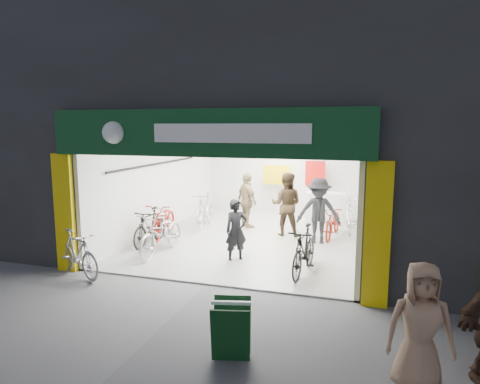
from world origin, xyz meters
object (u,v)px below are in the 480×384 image
at_px(bike_right_front, 304,251).
at_px(pedestrian_near, 420,328).
at_px(bike_left_front, 162,233).
at_px(sandwich_board, 231,328).
at_px(parked_bike, 77,254).

bearing_deg(bike_right_front, pedestrian_near, -56.31).
distance_m(bike_left_front, pedestrian_near, 6.91).
bearing_deg(bike_right_front, sandwich_board, -90.74).
height_order(parked_bike, pedestrian_near, pedestrian_near).
bearing_deg(parked_bike, bike_left_front, -3.42).
relative_size(bike_left_front, sandwich_board, 2.55).
height_order(bike_right_front, parked_bike, bike_right_front).
bearing_deg(pedestrian_near, bike_right_front, 111.03).
bearing_deg(bike_right_front, parked_bike, -155.83).
bearing_deg(sandwich_board, bike_left_front, 114.15).
xyz_separation_m(bike_right_front, parked_bike, (-4.60, -1.51, -0.04)).
height_order(parked_bike, sandwich_board, parked_bike).
relative_size(bike_left_front, parked_bike, 1.25).
xyz_separation_m(bike_left_front, parked_bike, (-1.00, -1.94, -0.04)).
xyz_separation_m(bike_left_front, bike_right_front, (3.60, -0.43, -0.01)).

